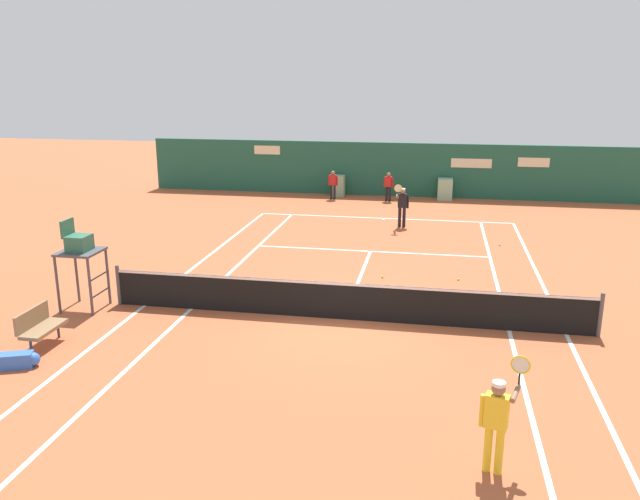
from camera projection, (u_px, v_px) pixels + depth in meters
name	position (u px, v px, depth m)	size (l,w,h in m)	color
ground_plane	(346.00, 311.00, 16.42)	(80.00, 80.00, 0.01)	#B25633
tennis_net	(343.00, 300.00, 15.74)	(12.10, 0.10, 1.07)	#4C4C51
sponsor_back_wall	(394.00, 170.00, 31.61)	(25.00, 1.02, 2.65)	#1E5642
umpire_chair	(79.00, 250.00, 16.21)	(1.00, 1.00, 2.36)	#47474C
player_bench	(39.00, 325.00, 14.17)	(0.54, 1.18, 0.88)	#38383D
equipment_bag	(14.00, 361.00, 13.21)	(1.06, 0.62, 0.32)	blue
player_on_baseline	(402.00, 204.00, 25.21)	(0.56, 0.70, 1.80)	black
player_near_side	(497.00, 417.00, 9.56)	(0.74, 0.63, 1.77)	yellow
ball_kid_centre_post	(388.00, 185.00, 30.41)	(0.45, 0.23, 1.38)	black
ball_kid_left_post	(333.00, 183.00, 30.88)	(0.46, 0.19, 1.39)	black
tennis_ball_by_sideline	(500.00, 245.00, 22.63)	(0.07, 0.07, 0.07)	#CCE033
tennis_ball_near_service_line	(382.00, 277.00, 19.08)	(0.07, 0.07, 0.07)	#CCE033
tennis_ball_mid_court	(458.00, 279.00, 18.85)	(0.07, 0.07, 0.07)	#CCE033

